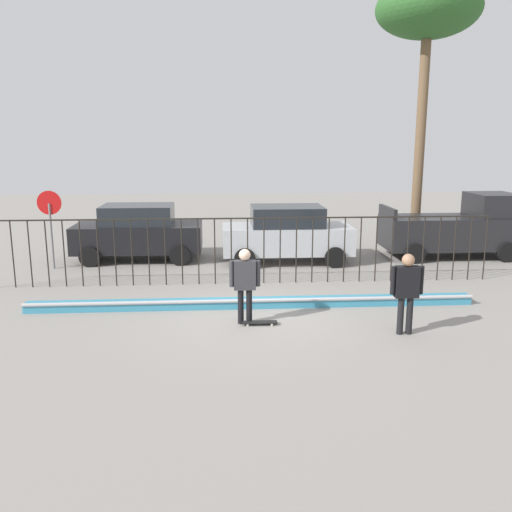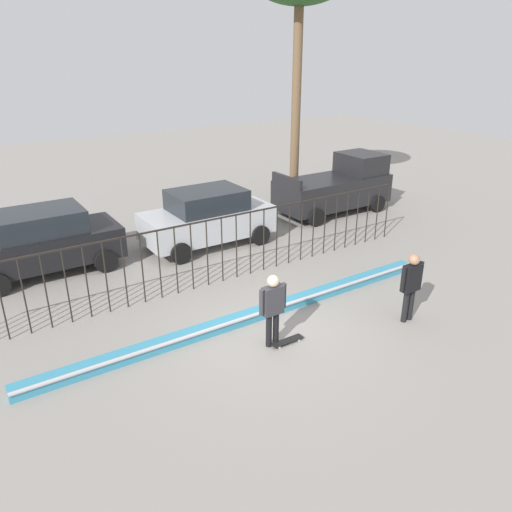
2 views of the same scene
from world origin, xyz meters
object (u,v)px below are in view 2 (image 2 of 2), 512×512
skateboard (287,341)px  parked_car_silver (207,217)px  skateboarder (273,304)px  pickup_truck (337,187)px  parked_car_black (43,241)px  camera_operator (411,282)px

skateboard → parked_car_silver: 6.56m
skateboarder → skateboard: 1.03m
skateboarder → pickup_truck: size_ratio=0.36×
pickup_truck → skateboard: bearing=-139.1°
parked_car_black → pickup_truck: 11.12m
skateboard → parked_car_black: (-3.65, 7.01, 0.91)m
skateboarder → parked_car_black: (-3.33, 6.87, -0.05)m
camera_operator → parked_car_black: parked_car_black is taller
parked_car_silver → pickup_truck: pickup_truck is taller
camera_operator → skateboard: bearing=-1.6°
parked_car_black → parked_car_silver: same height
skateboarder → skateboard: size_ratio=2.14×
skateboarder → parked_car_silver: bearing=96.5°
parked_car_silver → camera_operator: bearing=-79.3°
camera_operator → pickup_truck: 8.75m
pickup_truck → parked_car_silver: bearing=-177.3°
camera_operator → parked_car_black: (-6.69, 7.78, -0.08)m
pickup_truck → parked_car_black: bearing=177.5°
pickup_truck → camera_operator: bearing=-121.7°
skateboarder → parked_car_black: size_ratio=0.40×
camera_operator → pickup_truck: bearing=-107.7°
skateboarder → skateboard: skateboarder is taller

